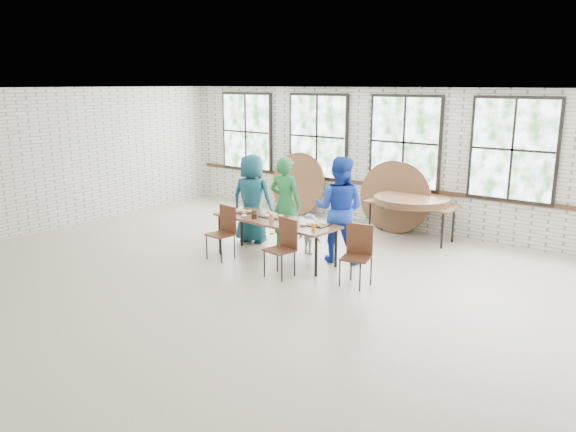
# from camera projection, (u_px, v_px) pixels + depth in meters

# --- Properties ---
(room) EXTENTS (12.00, 12.00, 12.00)m
(room) POSITION_uv_depth(u_px,v_px,m) (405.00, 145.00, 11.75)
(room) COLOR beige
(room) RESTS_ON ground
(dining_table) EXTENTS (2.45, 0.96, 0.74)m
(dining_table) POSITION_uv_depth(u_px,v_px,m) (275.00, 222.00, 9.90)
(dining_table) COLOR brown
(dining_table) RESTS_ON ground
(chair_near_left) EXTENTS (0.45, 0.44, 0.95)m
(chair_near_left) POSITION_uv_depth(u_px,v_px,m) (224.00, 228.00, 10.05)
(chair_near_left) COLOR #502C1A
(chair_near_left) RESTS_ON ground
(chair_near_right) EXTENTS (0.49, 0.48, 0.95)m
(chair_near_right) POSITION_uv_depth(u_px,v_px,m) (284.00, 243.00, 9.11)
(chair_near_right) COLOR #502C1A
(chair_near_right) RESTS_ON ground
(chair_spare) EXTENTS (0.51, 0.50, 0.95)m
(chair_spare) POSITION_uv_depth(u_px,v_px,m) (358.00, 250.00, 8.72)
(chair_spare) COLOR #502C1A
(chair_spare) RESTS_ON ground
(adult_teal) EXTENTS (0.97, 0.75, 1.75)m
(adult_teal) POSITION_uv_depth(u_px,v_px,m) (252.00, 199.00, 11.01)
(adult_teal) COLOR navy
(adult_teal) RESTS_ON ground
(adult_green) EXTENTS (0.69, 0.50, 1.77)m
(adult_green) POSITION_uv_depth(u_px,v_px,m) (285.00, 203.00, 10.52)
(adult_green) COLOR #217D3B
(adult_green) RESTS_ON ground
(toddler) EXTENTS (0.51, 0.31, 0.76)m
(toddler) POSITION_uv_depth(u_px,v_px,m) (309.00, 234.00, 10.31)
(toddler) COLOR #14213F
(toddler) RESTS_ON ground
(adult_blue) EXTENTS (1.06, 0.92, 1.87)m
(adult_blue) POSITION_uv_depth(u_px,v_px,m) (339.00, 209.00, 9.81)
(adult_blue) COLOR blue
(adult_blue) RESTS_ON ground
(storage_table) EXTENTS (1.81, 0.76, 0.74)m
(storage_table) POSITION_uv_depth(u_px,v_px,m) (411.00, 206.00, 11.25)
(storage_table) COLOR brown
(storage_table) RESTS_ON ground
(tabletop_clutter) EXTENTS (2.08, 0.56, 0.11)m
(tabletop_clutter) POSITION_uv_depth(u_px,v_px,m) (278.00, 219.00, 9.83)
(tabletop_clutter) COLOR black
(tabletop_clutter) RESTS_ON dining_table
(round_tops_stacked) EXTENTS (1.50, 1.50, 0.13)m
(round_tops_stacked) POSITION_uv_depth(u_px,v_px,m) (412.00, 200.00, 11.22)
(round_tops_stacked) COLOR brown
(round_tops_stacked) RESTS_ON storage_table
(round_tops_leaning) EXTENTS (4.16, 0.41, 1.49)m
(round_tops_leaning) POSITION_uv_depth(u_px,v_px,m) (359.00, 192.00, 12.37)
(round_tops_leaning) COLOR brown
(round_tops_leaning) RESTS_ON ground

